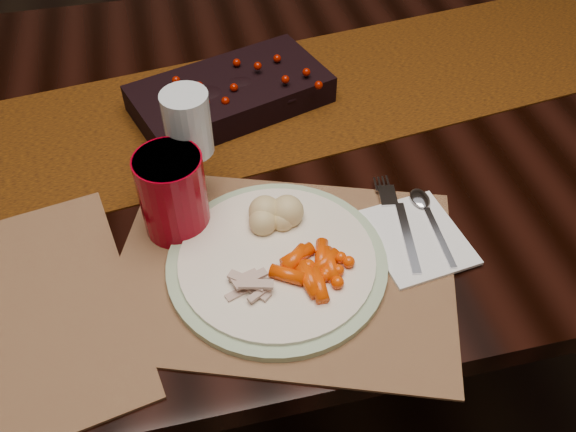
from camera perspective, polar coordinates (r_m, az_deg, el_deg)
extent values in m
plane|color=black|center=(1.63, -1.60, -12.69)|extent=(5.00, 5.00, 0.00)
cube|color=black|center=(1.32, -1.94, -4.40)|extent=(1.80, 1.00, 0.75)
cube|color=#311702|center=(1.11, -0.53, 10.89)|extent=(1.70, 0.56, 0.00)
cube|color=brown|center=(0.83, -0.34, -4.95)|extent=(0.54, 0.47, 0.00)
cylinder|color=white|center=(0.82, -1.04, -4.26)|extent=(0.33, 0.33, 0.02)
cube|color=white|center=(0.88, 11.84, -1.98)|extent=(0.15, 0.16, 0.01)
cylinder|color=maroon|center=(0.85, -10.71, 2.03)|extent=(0.11, 0.11, 0.13)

